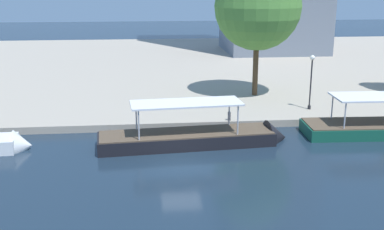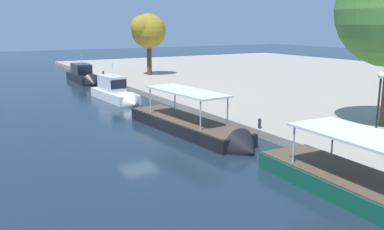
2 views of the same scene
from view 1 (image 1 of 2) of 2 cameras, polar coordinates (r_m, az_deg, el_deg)
The scene contains 6 objects.
ground_plane at distance 30.01m, azimuth -1.31°, elevation -5.94°, with size 220.00×220.00×0.00m, color #192838.
dock_promenade at distance 63.46m, azimuth -3.75°, elevation 5.89°, with size 120.00×55.00×0.57m, color #A39989.
tour_boat_2 at distance 33.50m, azimuth 0.92°, elevation -3.02°, with size 13.54×3.86×4.22m.
mooring_bollard_2 at distance 37.31m, azimuth 4.45°, elevation -0.06°, with size 0.25×0.25×0.73m.
lamp_post at distance 41.16m, azimuth 14.02°, elevation 4.56°, with size 0.41×0.41×4.59m.
tree_0 at distance 45.21m, azimuth 7.86°, elevation 12.73°, with size 7.94×7.94×12.20m.
Camera 1 is at (-2.09, -27.81, 11.07)m, focal length 44.80 mm.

